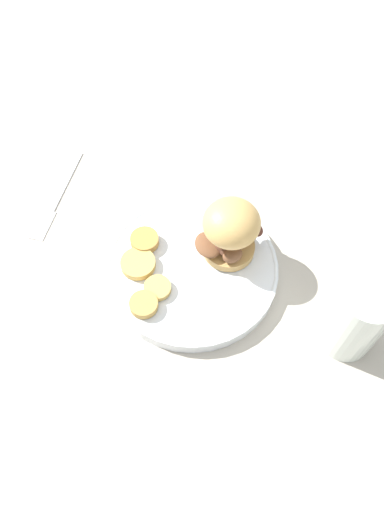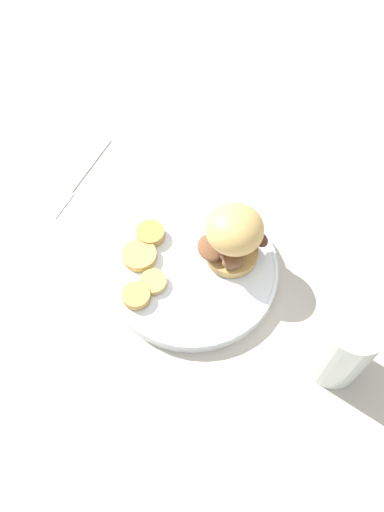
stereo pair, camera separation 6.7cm
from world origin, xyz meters
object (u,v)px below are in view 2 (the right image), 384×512
(dinner_plate, at_px, (192,268))
(drinking_glass, at_px, (344,346))
(sandwich, at_px, (233,237))
(fork, at_px, (79,177))

(dinner_plate, distance_m, drinking_glass, 0.24)
(dinner_plate, distance_m, sandwich, 0.08)
(sandwich, bearing_deg, dinner_plate, -31.21)
(fork, distance_m, drinking_glass, 0.50)
(fork, bearing_deg, drinking_glass, 93.14)
(fork, height_order, drinking_glass, drinking_glass)
(fork, bearing_deg, dinner_plate, 89.77)
(dinner_plate, height_order, sandwich, sandwich)
(dinner_plate, relative_size, drinking_glass, 1.95)
(dinner_plate, bearing_deg, fork, -90.23)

